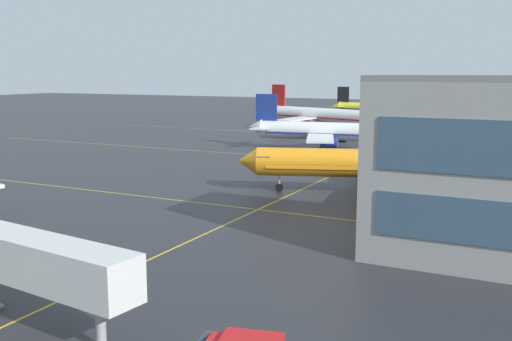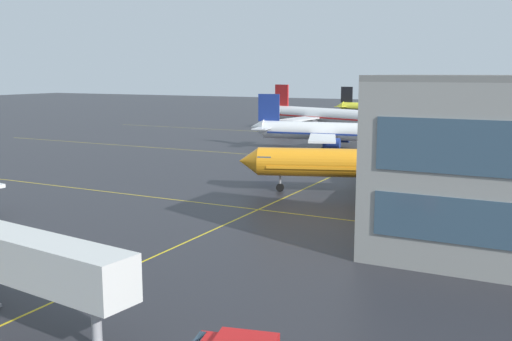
{
  "view_description": "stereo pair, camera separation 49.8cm",
  "coord_description": "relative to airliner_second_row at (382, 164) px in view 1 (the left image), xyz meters",
  "views": [
    {
      "loc": [
        28.18,
        -19.88,
        14.87
      ],
      "look_at": [
        1.28,
        33.52,
        4.9
      ],
      "focal_mm": 41.41,
      "sensor_mm": 36.0,
      "label": 1
    },
    {
      "loc": [
        28.62,
        -19.66,
        14.87
      ],
      "look_at": [
        1.28,
        33.52,
        4.9
      ],
      "focal_mm": 41.41,
      "sensor_mm": 36.0,
      "label": 2
    }
  ],
  "objects": [
    {
      "name": "airliner_far_right_stand",
      "position": [
        -31.31,
        114.08,
        -0.26
      ],
      "size": [
        32.78,
        27.98,
        10.2
      ],
      "color": "yellow",
      "rests_on": "ground"
    },
    {
      "name": "taxiway_markings",
      "position": [
        -9.79,
        4.91,
        -3.74
      ],
      "size": [
        166.06,
        169.62,
        0.01
      ],
      "color": "yellow",
      "rests_on": "ground"
    },
    {
      "name": "airliner_second_row",
      "position": [
        0.0,
        0.0,
        0.0
      ],
      "size": [
        34.25,
        29.33,
        10.98
      ],
      "color": "orange",
      "rests_on": "ground"
    },
    {
      "name": "airliner_far_left_stand",
      "position": [
        -35.21,
        71.43,
        0.21
      ],
      "size": [
        36.29,
        31.04,
        11.58
      ],
      "color": "white",
      "rests_on": "ground"
    },
    {
      "name": "jet_bridge",
      "position": [
        -9.99,
        -46.89,
        0.31
      ],
      "size": [
        16.91,
        4.8,
        5.58
      ],
      "color": "silver",
      "rests_on": "ground"
    },
    {
      "name": "airliner_third_row",
      "position": [
        -19.48,
        36.48,
        -0.11
      ],
      "size": [
        34.25,
        29.27,
        10.65
      ],
      "color": "white",
      "rests_on": "ground"
    }
  ]
}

